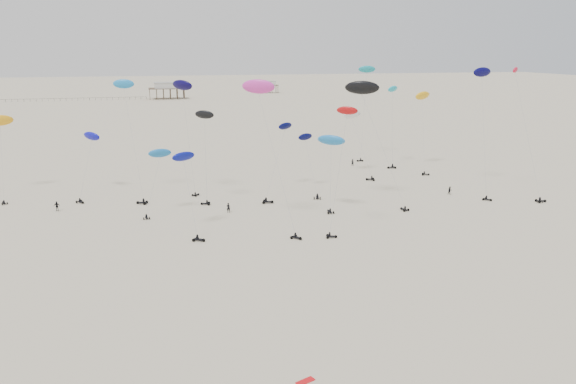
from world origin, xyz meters
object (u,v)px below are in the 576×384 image
object	(u,v)px
rig_9	(205,138)
spectator_0	(228,212)
rig_4	(188,180)
pavilion_small	(271,88)
pavilion_main	(167,92)
rig_0	(90,146)

from	to	relation	value
rig_9	spectator_0	distance (m)	15.24
rig_9	spectator_0	xyz separation A→B (m)	(3.04, -8.16, -12.51)
rig_4	pavilion_small	bearing A→B (deg)	-159.82
pavilion_main	pavilion_small	xyz separation A→B (m)	(70.00, 30.00, -0.74)
rig_4	spectator_0	size ratio (longest dim) A/B	6.34
pavilion_small	spectator_0	bearing A→B (deg)	-103.70
pavilion_main	rig_4	size ratio (longest dim) A/B	1.55
pavilion_small	spectator_0	distance (m)	285.63
pavilion_small	spectator_0	xyz separation A→B (m)	(-67.64, -277.48, -3.49)
spectator_0	rig_4	bearing A→B (deg)	68.52
rig_0	rig_9	size ratio (longest dim) A/B	0.85
rig_0	rig_9	distance (m)	26.89
rig_0	rig_9	world-z (taller)	rig_9
pavilion_main	rig_9	distance (m)	239.46
pavilion_main	pavilion_small	bearing A→B (deg)	23.20
pavilion_main	rig_0	bearing A→B (deg)	-95.84
rig_0	pavilion_small	bearing A→B (deg)	-147.37
rig_4	rig_9	world-z (taller)	rig_9
rig_0	spectator_0	bearing A→B (deg)	100.61
pavilion_main	rig_9	world-z (taller)	rig_9
rig_0	spectator_0	size ratio (longest dim) A/B	7.15
pavilion_main	pavilion_small	size ratio (longest dim) A/B	2.33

